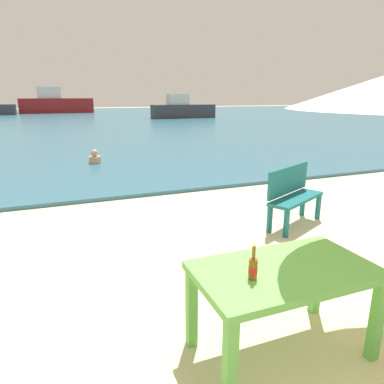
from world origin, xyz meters
TOP-DOWN VIEW (x-y plane):
  - ground_plane at (0.00, 0.00)m, footprint 120.00×120.00m
  - sea_water at (0.00, 30.00)m, footprint 120.00×50.00m
  - picnic_table_green at (-0.68, 0.19)m, footprint 1.40×0.80m
  - beer_bottle_amber at (-1.00, 0.14)m, footprint 0.07×0.07m
  - bench_teal_center at (1.23, 2.58)m, footprint 1.24×0.84m
  - swimmer_person at (-1.16, 8.79)m, footprint 0.34×0.34m
  - boat_barge at (-1.67, 41.51)m, footprint 7.80×2.13m
  - boat_ferry at (8.57, 27.88)m, footprint 5.58×1.52m

SIDE VIEW (x-z plane):
  - ground_plane at x=0.00m, z-range 0.00..0.00m
  - sea_water at x=0.00m, z-range 0.00..0.08m
  - swimmer_person at x=-1.16m, z-range 0.03..0.44m
  - bench_teal_center at x=1.23m, z-range 0.07..1.02m
  - picnic_table_green at x=-0.68m, z-range 0.27..1.03m
  - boat_ferry at x=8.57m, z-range -0.20..1.82m
  - beer_bottle_amber at x=-1.00m, z-range 0.72..0.99m
  - boat_barge at x=-1.67m, z-range -0.32..2.52m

